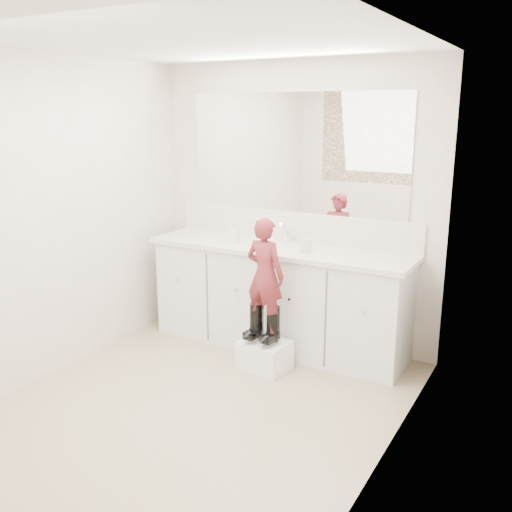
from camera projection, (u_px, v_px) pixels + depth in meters
The scene contains 17 objects.
floor at pixel (197, 406), 3.95m from camera, with size 3.00×3.00×0.00m, color #8A775A.
ceiling at pixel (186, 39), 3.36m from camera, with size 3.00×3.00×0.00m, color white.
wall_back at pixel (294, 205), 4.92m from camera, with size 2.60×2.60×0.00m, color beige.
wall_left at pixel (51, 219), 4.28m from camera, with size 3.00×3.00×0.00m, color beige.
wall_right at pixel (391, 263), 3.04m from camera, with size 3.00×3.00×0.00m, color beige.
vanity_cabinet at pixel (279, 299), 4.88m from camera, with size 2.20×0.55×0.85m, color silver.
countertop at pixel (278, 249), 4.76m from camera, with size 2.28×0.58×0.04m, color beige.
backsplash at pixel (293, 226), 4.95m from camera, with size 2.28×0.03×0.25m, color beige.
mirror at pixel (294, 153), 4.80m from camera, with size 2.00×0.02×1.00m, color white.
faucet at pixel (287, 237), 4.88m from camera, with size 0.08×0.08×0.10m, color silver.
cup at pixel (305, 245), 4.55m from camera, with size 0.11×0.11×0.11m, color beige.
soap_bottle at pixel (234, 232), 4.87m from camera, with size 0.08×0.08×0.18m, color silver.
step_stool at pixel (265, 355), 4.50m from camera, with size 0.36×0.30×0.23m, color white.
boot_left at pixel (256, 322), 4.47m from camera, with size 0.11×0.20×0.30m, color black, non-canonical shape.
boot_right at pixel (273, 325), 4.40m from camera, with size 0.11×0.20×0.30m, color black, non-canonical shape.
toddler at pixel (265, 275), 4.33m from camera, with size 0.32×0.21×0.89m, color #B03640.
toothbrush at pixel (273, 263), 4.28m from camera, with size 0.01×0.01×0.14m, color #FB6190.
Camera 1 is at (2.12, -2.91, 1.99)m, focal length 40.00 mm.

